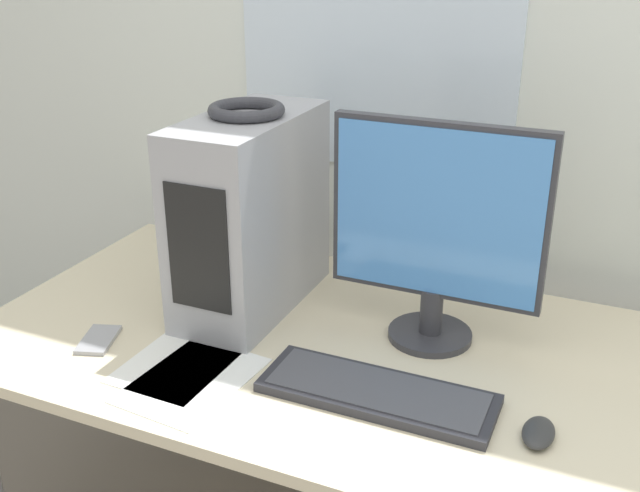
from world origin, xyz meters
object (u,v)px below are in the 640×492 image
(pc_tower, at_px, (250,214))
(mouse, at_px, (538,433))
(headphones, at_px, (246,110))
(keyboard, at_px, (377,393))
(cell_phone, at_px, (98,340))
(monitor_main, at_px, (437,228))

(pc_tower, height_order, mouse, pc_tower)
(headphones, relative_size, keyboard, 0.37)
(pc_tower, xyz_separation_m, cell_phone, (-0.23, -0.32, -0.23))
(keyboard, relative_size, mouse, 4.60)
(pc_tower, height_order, cell_phone, pc_tower)
(monitor_main, bearing_deg, mouse, -43.84)
(monitor_main, distance_m, mouse, 0.48)
(pc_tower, distance_m, mouse, 0.82)
(cell_phone, bearing_deg, headphones, 35.13)
(headphones, distance_m, mouse, 0.93)
(keyboard, bearing_deg, mouse, -0.50)
(pc_tower, xyz_separation_m, mouse, (0.74, -0.27, -0.23))
(monitor_main, bearing_deg, cell_phone, -154.85)
(headphones, relative_size, monitor_main, 0.35)
(cell_phone, bearing_deg, keyboard, -14.31)
(monitor_main, xyz_separation_m, cell_phone, (-0.69, -0.32, -0.27))
(keyboard, relative_size, cell_phone, 3.41)
(monitor_main, relative_size, keyboard, 1.07)
(headphones, bearing_deg, cell_phone, -126.23)
(monitor_main, height_order, keyboard, monitor_main)
(headphones, bearing_deg, monitor_main, 0.84)
(pc_tower, distance_m, keyboard, 0.55)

